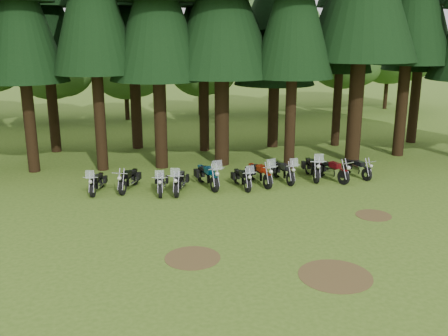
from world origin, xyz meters
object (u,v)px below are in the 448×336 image
at_px(motorcycle_6, 260,174).
at_px(motorcycle_4, 208,176).
at_px(motorcycle_0, 97,183).
at_px(motorcycle_1, 129,180).
at_px(motorcycle_3, 180,182).
at_px(motorcycle_8, 312,168).
at_px(motorcycle_10, 357,169).
at_px(motorcycle_5, 242,179).
at_px(motorcycle_7, 283,172).
at_px(motorcycle_2, 161,183).
at_px(motorcycle_9, 332,171).

bearing_deg(motorcycle_6, motorcycle_4, 166.94).
height_order(motorcycle_0, motorcycle_1, motorcycle_0).
xyz_separation_m(motorcycle_4, motorcycle_6, (2.49, -0.02, -0.02)).
relative_size(motorcycle_3, motorcycle_6, 0.93).
xyz_separation_m(motorcycle_8, motorcycle_10, (2.27, -0.17, -0.07)).
bearing_deg(motorcycle_5, motorcycle_7, 8.36).
bearing_deg(motorcycle_8, motorcycle_1, -172.48).
distance_m(motorcycle_3, motorcycle_7, 5.16).
bearing_deg(motorcycle_2, motorcycle_0, 174.04).
bearing_deg(motorcycle_10, motorcycle_5, 171.60).
xyz_separation_m(motorcycle_5, motorcycle_8, (3.74, 0.89, 0.07)).
height_order(motorcycle_3, motorcycle_4, motorcycle_4).
bearing_deg(motorcycle_2, motorcycle_5, 7.18).
relative_size(motorcycle_5, motorcycle_8, 0.86).
distance_m(motorcycle_1, motorcycle_6, 6.11).
bearing_deg(motorcycle_0, motorcycle_3, 1.49).
distance_m(motorcycle_1, motorcycle_10, 11.17).
relative_size(motorcycle_0, motorcycle_1, 0.97).
distance_m(motorcycle_4, motorcycle_10, 7.57).
distance_m(motorcycle_2, motorcycle_3, 0.83).
distance_m(motorcycle_6, motorcycle_8, 2.84).
bearing_deg(motorcycle_2, motorcycle_8, 13.57).
distance_m(motorcycle_0, motorcycle_1, 1.42).
relative_size(motorcycle_6, motorcycle_7, 1.07).
bearing_deg(motorcycle_0, motorcycle_6, 10.71).
relative_size(motorcycle_2, motorcycle_7, 0.94).
bearing_deg(motorcycle_6, motorcycle_8, -2.63).
bearing_deg(motorcycle_0, motorcycle_1, 17.00).
bearing_deg(motorcycle_8, motorcycle_3, -165.19).
bearing_deg(motorcycle_6, motorcycle_10, -9.01).
distance_m(motorcycle_1, motorcycle_9, 9.72).
height_order(motorcycle_2, motorcycle_5, motorcycle_2).
bearing_deg(motorcycle_9, motorcycle_8, 127.96).
xyz_separation_m(motorcycle_0, motorcycle_7, (8.77, 0.08, 0.04)).
bearing_deg(motorcycle_5, motorcycle_8, 5.36).
bearing_deg(motorcycle_5, motorcycle_1, 164.32).
height_order(motorcycle_3, motorcycle_10, motorcycle_3).
bearing_deg(motorcycle_0, motorcycle_10, 12.67).
bearing_deg(motorcycle_8, motorcycle_7, -164.74).
distance_m(motorcycle_9, motorcycle_10, 1.49).
xyz_separation_m(motorcycle_7, motorcycle_10, (3.82, 0.07, -0.03)).
height_order(motorcycle_0, motorcycle_3, motorcycle_3).
bearing_deg(motorcycle_10, motorcycle_4, 167.05).
bearing_deg(motorcycle_8, motorcycle_0, -171.97).
relative_size(motorcycle_2, motorcycle_5, 1.01).
bearing_deg(motorcycle_9, motorcycle_5, 164.38).
bearing_deg(motorcycle_8, motorcycle_6, -163.81).
bearing_deg(motorcycle_4, motorcycle_3, -171.67).
height_order(motorcycle_1, motorcycle_10, motorcycle_1).
relative_size(motorcycle_2, motorcycle_3, 0.94).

